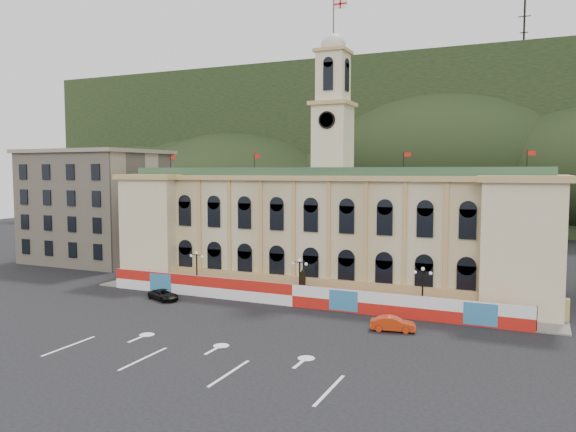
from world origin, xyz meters
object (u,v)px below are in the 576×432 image
at_px(lamp_center, 300,276).
at_px(black_suv, 164,295).
at_px(statue, 303,291).
at_px(red_sedan, 393,324).

relative_size(lamp_center, black_suv, 1.06).
bearing_deg(lamp_center, statue, 90.00).
relative_size(statue, black_suv, 0.77).
xyz_separation_m(statue, black_suv, (-15.15, -6.33, -0.57)).
bearing_deg(lamp_center, red_sedan, -29.08).
relative_size(lamp_center, red_sedan, 1.16).
bearing_deg(statue, lamp_center, -90.00).
distance_m(lamp_center, black_suv, 16.25).
bearing_deg(statue, red_sedan, -32.44).
relative_size(statue, lamp_center, 0.72).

